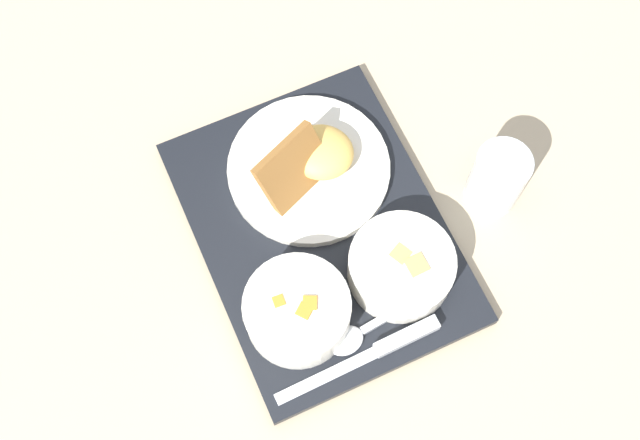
{
  "coord_description": "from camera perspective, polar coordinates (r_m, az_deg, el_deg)",
  "views": [
    {
      "loc": [
        -0.31,
        0.16,
        0.93
      ],
      "look_at": [
        0.0,
        0.0,
        0.05
      ],
      "focal_mm": 45.0,
      "sensor_mm": 36.0,
      "label": 1
    }
  ],
  "objects": [
    {
      "name": "serving_tray",
      "position": [
        0.99,
        0.0,
        -0.8
      ],
      "size": [
        0.39,
        0.3,
        0.02
      ],
      "color": "black",
      "rests_on": "ground_plane"
    },
    {
      "name": "knife",
      "position": [
        0.93,
        5.04,
        -8.79
      ],
      "size": [
        0.02,
        0.21,
        0.02
      ],
      "rotation": [
        0.0,
        0.0,
        1.55
      ],
      "color": "silver",
      "rests_on": "serving_tray"
    },
    {
      "name": "plate_main",
      "position": [
        1.0,
        -0.68,
        3.92
      ],
      "size": [
        0.2,
        0.2,
        0.09
      ],
      "color": "silver",
      "rests_on": "serving_tray"
    },
    {
      "name": "spoon",
      "position": [
        0.94,
        2.99,
        -7.91
      ],
      "size": [
        0.04,
        0.14,
        0.01
      ],
      "rotation": [
        0.0,
        0.0,
        1.64
      ],
      "color": "silver",
      "rests_on": "serving_tray"
    },
    {
      "name": "bowl_soup",
      "position": [
        0.94,
        5.8,
        -3.29
      ],
      "size": [
        0.13,
        0.13,
        0.05
      ],
      "color": "silver",
      "rests_on": "serving_tray"
    },
    {
      "name": "bowl_salad",
      "position": [
        0.91,
        -1.62,
        -6.44
      ],
      "size": [
        0.12,
        0.12,
        0.06
      ],
      "color": "silver",
      "rests_on": "serving_tray"
    },
    {
      "name": "glass_water",
      "position": [
        1.0,
        12.43,
        2.77
      ],
      "size": [
        0.07,
        0.07,
        0.09
      ],
      "color": "silver",
      "rests_on": "ground_plane"
    },
    {
      "name": "ground_plane",
      "position": [
        0.99,
        0.0,
        -0.96
      ],
      "size": [
        4.0,
        4.0,
        0.0
      ],
      "primitive_type": "plane",
      "color": "tan"
    }
  ]
}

